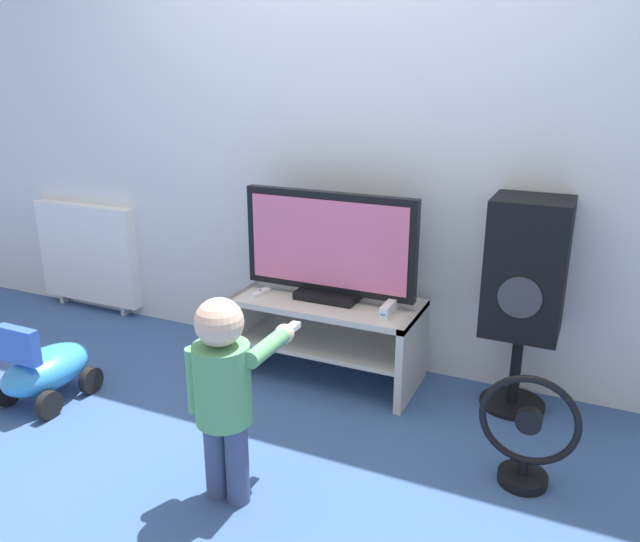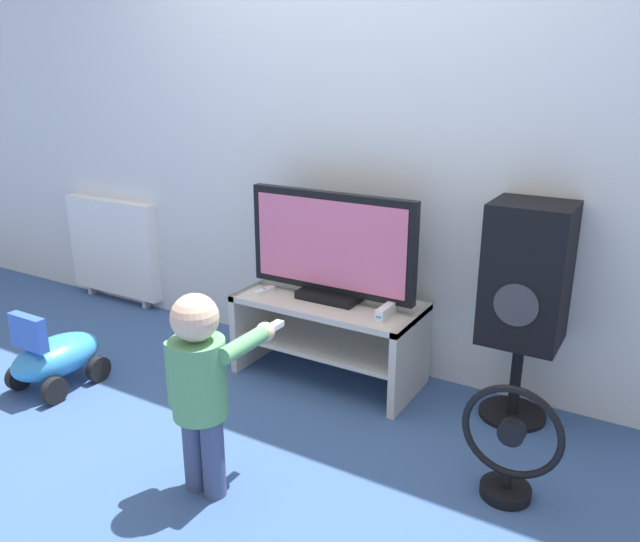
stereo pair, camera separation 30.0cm
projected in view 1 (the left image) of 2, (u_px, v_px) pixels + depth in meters
The scene contains 11 objects.
ground_plane at pixel (309, 395), 3.07m from camera, with size 16.00×16.00×0.00m, color #38568C.
wall_back at pixel (352, 117), 3.12m from camera, with size 10.00×0.06×2.60m.
tv_stand at pixel (327, 326), 3.18m from camera, with size 0.94×0.44×0.43m.
television at pixel (329, 247), 3.06m from camera, with size 0.89×0.20×0.54m.
game_console at pixel (388, 309), 2.93m from camera, with size 0.04×0.17×0.06m.
remote_primary at pixel (260, 293), 3.19m from camera, with size 0.05×0.13×0.03m.
child at pixel (225, 384), 2.21m from camera, with size 0.30×0.46×0.80m.
speaker_tower at pixel (526, 273), 2.77m from camera, with size 0.34×0.31×1.01m.
floor_fan at pixel (527, 436), 2.36m from camera, with size 0.37×0.19×0.46m.
ride_on_toy at pixel (46, 369), 2.98m from camera, with size 0.31×0.48×0.42m.
radiator at pixel (88, 254), 4.06m from camera, with size 0.76×0.08×0.71m.
Camera 1 is at (1.19, -2.46, 1.54)m, focal length 35.00 mm.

